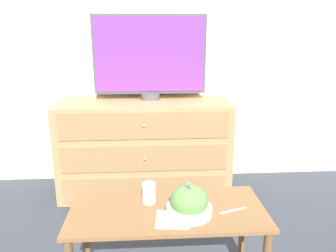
# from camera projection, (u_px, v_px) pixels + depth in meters

# --- Properties ---
(ground_plane) EXTENTS (12.00, 12.00, 0.00)m
(ground_plane) POSITION_uv_depth(u_px,v_px,m) (149.00, 176.00, 3.32)
(ground_plane) COLOR #383D47
(wall_back) EXTENTS (12.00, 0.05, 2.60)m
(wall_back) POSITION_uv_depth(u_px,v_px,m) (147.00, 44.00, 2.99)
(wall_back) COLOR silver
(wall_back) RESTS_ON ground_plane
(dresser) EXTENTS (1.47, 0.56, 0.83)m
(dresser) POSITION_uv_depth(u_px,v_px,m) (145.00, 147.00, 2.91)
(dresser) COLOR tan
(dresser) RESTS_ON ground_plane
(tv) EXTENTS (0.97, 0.17, 0.72)m
(tv) POSITION_uv_depth(u_px,v_px,m) (150.00, 57.00, 2.81)
(tv) COLOR #515156
(tv) RESTS_ON dresser
(coffee_table) EXTENTS (1.04, 0.48, 0.49)m
(coffee_table) POSITION_uv_depth(u_px,v_px,m) (168.00, 221.00, 1.77)
(coffee_table) COLOR olive
(coffee_table) RESTS_ON ground_plane
(takeout_bowl) EXTENTS (0.24, 0.24, 0.20)m
(takeout_bowl) POSITION_uv_depth(u_px,v_px,m) (190.00, 203.00, 1.68)
(takeout_bowl) COLOR silver
(takeout_bowl) RESTS_ON coffee_table
(drink_cup) EXTENTS (0.08, 0.08, 0.11)m
(drink_cup) POSITION_uv_depth(u_px,v_px,m) (150.00, 194.00, 1.80)
(drink_cup) COLOR beige
(drink_cup) RESTS_ON coffee_table
(napkin) EXTENTS (0.18, 0.18, 0.00)m
(napkin) POSITION_uv_depth(u_px,v_px,m) (173.00, 219.00, 1.64)
(napkin) COLOR silver
(napkin) RESTS_ON coffee_table
(knife) EXTENTS (0.16, 0.06, 0.01)m
(knife) POSITION_uv_depth(u_px,v_px,m) (233.00, 210.00, 1.73)
(knife) COLOR silver
(knife) RESTS_ON coffee_table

